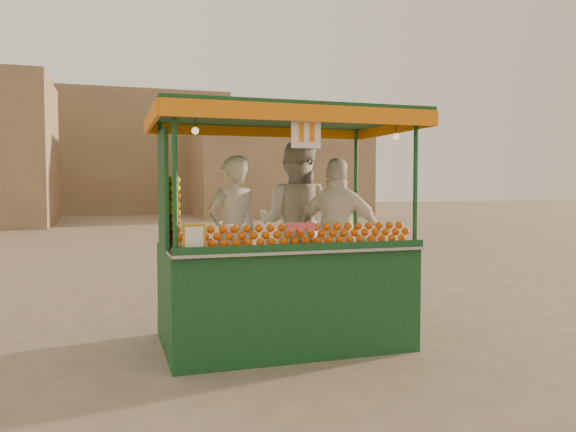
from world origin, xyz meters
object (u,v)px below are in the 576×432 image
object	(u,v)px
vendor_middle	(296,224)
juice_cart	(279,270)
vendor_right	(338,236)
vendor_left	(233,235)

from	to	relation	value
vendor_middle	juice_cart	bearing A→B (deg)	92.59
juice_cart	vendor_right	size ratio (longest dim) A/B	1.59
juice_cart	vendor_left	xyz separation A→B (m)	(-0.38, 0.40, 0.33)
vendor_right	vendor_middle	bearing A→B (deg)	-30.35
juice_cart	vendor_right	bearing A→B (deg)	7.41
vendor_middle	vendor_left	bearing A→B (deg)	50.95
vendor_left	vendor_middle	world-z (taller)	vendor_middle
juice_cart	vendor_middle	world-z (taller)	juice_cart
vendor_left	vendor_middle	xyz separation A→B (m)	(0.77, 0.22, 0.09)
juice_cart	vendor_left	bearing A→B (deg)	133.84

